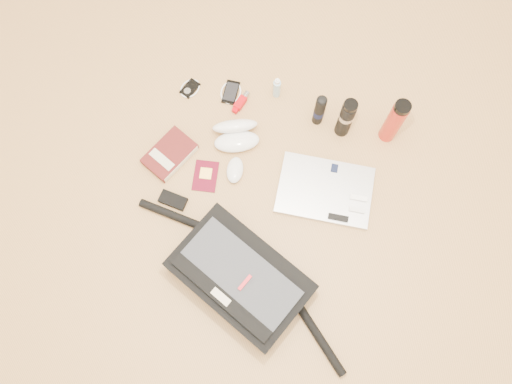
% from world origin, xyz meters
% --- Properties ---
extents(ground, '(4.00, 4.00, 0.00)m').
position_xyz_m(ground, '(0.00, 0.00, 0.00)').
color(ground, '#B4834B').
rests_on(ground, ground).
extents(messenger_bag, '(0.93, 0.48, 0.14)m').
position_xyz_m(messenger_bag, '(0.03, -0.30, 0.06)').
color(messenger_bag, black).
rests_on(messenger_bag, ground).
extents(laptop, '(0.39, 0.29, 0.04)m').
position_xyz_m(laptop, '(0.25, 0.14, 0.01)').
color(laptop, '#B4B4B6').
rests_on(laptop, ground).
extents(book, '(0.20, 0.24, 0.04)m').
position_xyz_m(book, '(-0.40, 0.09, 0.02)').
color(book, '#4D1312').
rests_on(book, ground).
extents(passport, '(0.12, 0.15, 0.01)m').
position_xyz_m(passport, '(-0.23, 0.05, 0.00)').
color(passport, '#520415').
rests_on(passport, ground).
extents(mouse, '(0.09, 0.12, 0.04)m').
position_xyz_m(mouse, '(-0.12, 0.11, 0.02)').
color(mouse, silver).
rests_on(mouse, ground).
extents(sunglasses_case, '(0.24, 0.22, 0.11)m').
position_xyz_m(sunglasses_case, '(-0.16, 0.25, 0.04)').
color(sunglasses_case, silver).
rests_on(sunglasses_case, ground).
extents(ipod, '(0.10, 0.10, 0.01)m').
position_xyz_m(ipod, '(-0.43, 0.41, 0.00)').
color(ipod, black).
rests_on(ipod, ground).
extents(phone, '(0.09, 0.12, 0.01)m').
position_xyz_m(phone, '(-0.25, 0.45, 0.01)').
color(phone, black).
rests_on(phone, ground).
extents(inhaler, '(0.05, 0.11, 0.03)m').
position_xyz_m(inhaler, '(-0.19, 0.41, 0.01)').
color(inhaler, '#AE070C').
rests_on(inhaler, ground).
extents(spray_bottle, '(0.04, 0.04, 0.12)m').
position_xyz_m(spray_bottle, '(-0.06, 0.50, 0.05)').
color(spray_bottle, '#94BCCD').
rests_on(spray_bottle, ground).
extents(aerosol_can, '(0.05, 0.05, 0.19)m').
position_xyz_m(aerosol_can, '(0.13, 0.43, 0.09)').
color(aerosol_can, black).
rests_on(aerosol_can, ground).
extents(thermos_black, '(0.08, 0.08, 0.23)m').
position_xyz_m(thermos_black, '(0.24, 0.42, 0.12)').
color(thermos_black, black).
rests_on(thermos_black, ground).
extents(thermos_red, '(0.08, 0.08, 0.26)m').
position_xyz_m(thermos_red, '(0.43, 0.45, 0.13)').
color(thermos_red, '#B52519').
rests_on(thermos_red, ground).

